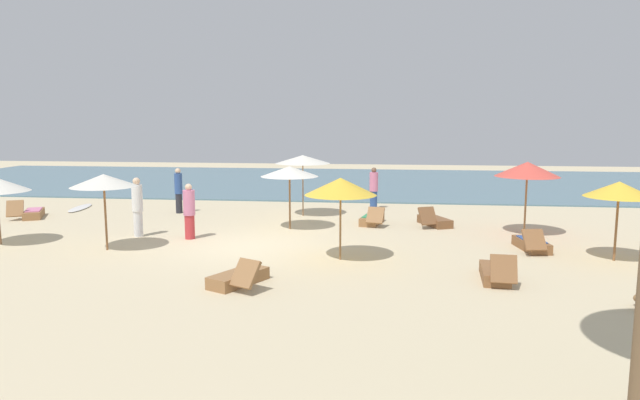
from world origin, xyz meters
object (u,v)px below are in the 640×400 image
Objects in this scene: umbrella_3 at (104,181)px; lounger_1 at (434,221)px; umbrella_6 at (341,187)px; lounger_5 at (239,278)px; umbrella_0 at (290,171)px; umbrella_4 at (527,169)px; surfboard at (80,208)px; umbrella_1 at (619,189)px; person_1 at (137,207)px; lounger_3 at (372,219)px; lounger_4 at (532,244)px; lounger_0 at (32,213)px; person_3 at (189,211)px; person_0 at (179,190)px; lounger_2 at (496,273)px; umbrella_2 at (303,159)px; person_4 at (374,188)px.

umbrella_3 reaches higher than lounger_1.
umbrella_3 is at bearing 177.14° from umbrella_6.
umbrella_0 is at bearing 89.71° from lounger_5.
umbrella_3 is 0.92× the size of umbrella_4.
lounger_5 is 0.76× the size of surfboard.
umbrella_1 reaches higher than person_1.
person_1 is (-13.77, 1.48, -0.93)m from umbrella_1.
umbrella_3 is at bearing -146.38° from lounger_3.
lounger_0 is at bearing 169.31° from lounger_4.
lounger_3 is at bearing 29.66° from person_3.
lounger_1 is at bearing -8.87° from person_0.
lounger_4 is (1.58, 3.26, 0.01)m from lounger_2.
lounger_2 is 0.96× the size of lounger_5.
umbrella_4 is at bearing -14.42° from lounger_3.
lounger_5 is at bearing -90.55° from umbrella_2.
umbrella_1 reaches higher than lounger_0.
person_3 is at bearing 43.67° from umbrella_3.
lounger_1 is (4.83, -1.46, -2.00)m from umbrella_2.
lounger_4 is at bearing -2.28° from person_1.
umbrella_4 is at bearing -3.37° from lounger_0.
umbrella_4 is 3.59m from lounger_1.
umbrella_0 is 6.82m from lounger_5.
umbrella_4 is at bearing 10.28° from person_3.
umbrella_3 is at bearing -136.33° from person_3.
umbrella_3 is 1.24× the size of lounger_4.
umbrella_1 is 0.89× the size of umbrella_4.
umbrella_3 reaches higher than person_3.
person_1 is at bearing 177.72° from lounger_4.
person_3 is (-7.70, -3.10, 0.69)m from lounger_1.
umbrella_4 is 1.34× the size of lounger_4.
lounger_2 is 0.95× the size of person_0.
lounger_0 is 0.98× the size of person_0.
umbrella_3 is 1.22× the size of person_0.
lounger_3 is at bearing -27.42° from umbrella_2.
umbrella_1 is 13.87m from umbrella_3.
lounger_2 is 13.49m from person_0.
lounger_1 is 0.75× the size of surfboard.
lounger_3 is (12.74, 0.22, -0.00)m from lounger_0.
lounger_5 is at bearing -46.58° from surfboard.
lounger_0 is at bearing -161.75° from person_0.
umbrella_2 is 7.86m from umbrella_3.
umbrella_4 reaches higher than lounger_1.
umbrella_4 is at bearing -0.18° from umbrella_0.
umbrella_6 is 1.27× the size of person_4.
umbrella_3 is at bearing -131.63° from person_4.
lounger_5 is (-0.09, -9.21, -2.00)m from umbrella_2.
person_3 is at bearing -158.08° from lounger_1.
umbrella_0 reaches higher than person_1.
umbrella_1 reaches higher than lounger_5.
lounger_5 is 13.56m from surfboard.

